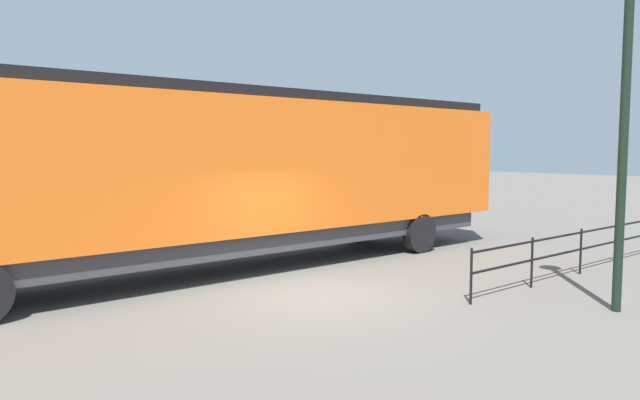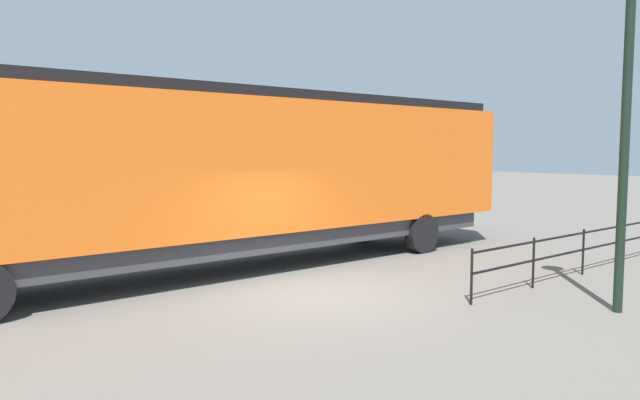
{
  "view_description": "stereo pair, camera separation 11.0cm",
  "coord_description": "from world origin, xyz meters",
  "views": [
    {
      "loc": [
        8.87,
        -7.27,
        2.9
      ],
      "look_at": [
        0.63,
        -0.46,
        1.97
      ],
      "focal_mm": 32.88,
      "sensor_mm": 36.0,
      "label": 1
    },
    {
      "loc": [
        8.94,
        -7.19,
        2.9
      ],
      "look_at": [
        0.63,
        -0.46,
        1.97
      ],
      "focal_mm": 32.88,
      "sensor_mm": 36.0,
      "label": 2
    }
  ],
  "objects": [
    {
      "name": "lamp_post",
      "position": [
        4.32,
        3.41,
        4.41
      ],
      "size": [
        0.52,
        0.52,
        6.26
      ],
      "color": "black",
      "rests_on": "ground_plane"
    },
    {
      "name": "locomotive",
      "position": [
        -3.22,
        0.44,
        2.4
      ],
      "size": [
        2.9,
        17.06,
        4.3
      ],
      "color": "orange",
      "rests_on": "ground_plane"
    },
    {
      "name": "platform_fence",
      "position": [
        2.37,
        5.98,
        0.7
      ],
      "size": [
        0.05,
        8.47,
        1.07
      ],
      "color": "black",
      "rests_on": "ground_plane"
    },
    {
      "name": "ground_plane",
      "position": [
        0.0,
        0.0,
        0.0
      ],
      "size": [
        120.0,
        120.0,
        0.0
      ],
      "primitive_type": "plane",
      "color": "#666059"
    }
  ]
}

